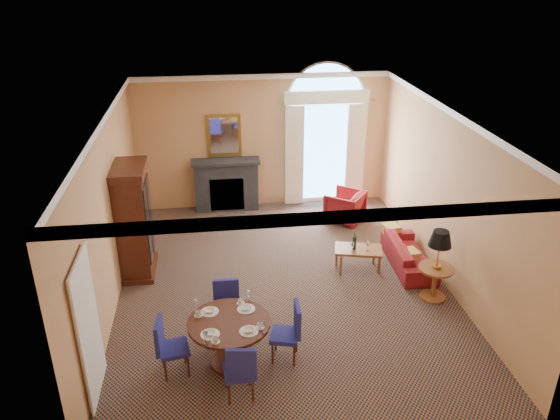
{
  "coord_description": "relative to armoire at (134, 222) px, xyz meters",
  "views": [
    {
      "loc": [
        -1.18,
        -8.62,
        5.54
      ],
      "look_at": [
        0.0,
        0.5,
        1.3
      ],
      "focal_mm": 35.0,
      "sensor_mm": 36.0,
      "label": 1
    }
  ],
  "objects": [
    {
      "name": "dining_table",
      "position": [
        1.64,
        -2.93,
        -0.48
      ],
      "size": [
        1.21,
        1.21,
        0.96
      ],
      "color": "#3C180D",
      "rests_on": "ground"
    },
    {
      "name": "dining_chair_east",
      "position": [
        2.55,
        -2.9,
        -0.52
      ],
      "size": [
        0.51,
        0.51,
        0.93
      ],
      "rotation": [
        0.0,
        0.0,
        1.3
      ],
      "color": "navy",
      "rests_on": "ground"
    },
    {
      "name": "ground",
      "position": [
        2.72,
        -0.85,
        -1.05
      ],
      "size": [
        7.5,
        7.5,
        0.0
      ],
      "primitive_type": "plane",
      "color": "#12203B",
      "rests_on": "ground"
    },
    {
      "name": "coffee_table",
      "position": [
        4.22,
        -0.51,
        -0.62
      ],
      "size": [
        0.99,
        0.7,
        0.82
      ],
      "rotation": [
        0.0,
        0.0,
        -0.24
      ],
      "color": "brown",
      "rests_on": "ground"
    },
    {
      "name": "dining_chair_south",
      "position": [
        1.75,
        -3.69,
        -0.52
      ],
      "size": [
        0.46,
        0.47,
        0.93
      ],
      "rotation": [
        0.0,
        0.0,
        0.07
      ],
      "color": "navy",
      "rests_on": "ground"
    },
    {
      "name": "room_envelope",
      "position": [
        2.69,
        -0.18,
        1.46
      ],
      "size": [
        6.04,
        7.52,
        3.45
      ],
      "color": "tan",
      "rests_on": "ground"
    },
    {
      "name": "dining_chair_west",
      "position": [
        0.74,
        -3.02,
        -0.52
      ],
      "size": [
        0.48,
        0.48,
        0.93
      ],
      "rotation": [
        0.0,
        0.0,
        -1.39
      ],
      "color": "navy",
      "rests_on": "ground"
    },
    {
      "name": "dining_chair_north",
      "position": [
        1.63,
        -2.15,
        -0.52
      ],
      "size": [
        0.48,
        0.48,
        0.93
      ],
      "rotation": [
        0.0,
        0.0,
        2.98
      ],
      "color": "navy",
      "rests_on": "ground"
    },
    {
      "name": "armchair",
      "position": [
        4.49,
        1.68,
        -0.69
      ],
      "size": [
        1.1,
        1.09,
        0.72
      ],
      "primitive_type": "imported",
      "rotation": [
        0.0,
        0.0,
        4.07
      ],
      "color": "maroon",
      "rests_on": "ground"
    },
    {
      "name": "sofa",
      "position": [
        5.27,
        -0.49,
        -0.79
      ],
      "size": [
        0.74,
        1.76,
        0.51
      ],
      "primitive_type": "imported",
      "rotation": [
        0.0,
        0.0,
        1.54
      ],
      "color": "maroon",
      "rests_on": "ground"
    },
    {
      "name": "armoire",
      "position": [
        0.0,
        0.0,
        0.0
      ],
      "size": [
        0.62,
        1.11,
        2.17
      ],
      "color": "#3C180D",
      "rests_on": "ground"
    },
    {
      "name": "side_table",
      "position": [
        5.32,
        -1.64,
        -0.2
      ],
      "size": [
        0.62,
        0.62,
        1.31
      ],
      "color": "brown",
      "rests_on": "ground"
    }
  ]
}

